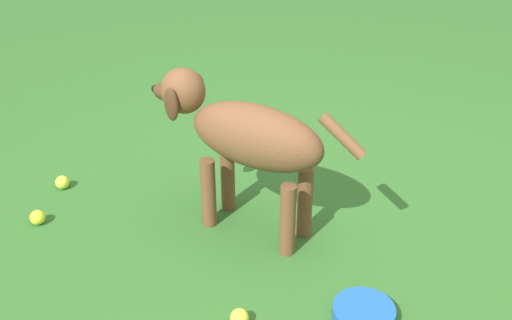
{
  "coord_description": "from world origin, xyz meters",
  "views": [
    {
      "loc": [
        1.98,
        0.77,
        1.54
      ],
      "look_at": [
        0.13,
        -0.23,
        0.34
      ],
      "focal_mm": 41.98,
      "sensor_mm": 36.0,
      "label": 1
    }
  ],
  "objects_px": {
    "tennis_ball_0": "(62,182)",
    "water_bowl": "(364,314)",
    "tennis_ball_3": "(38,217)",
    "dog": "(244,135)",
    "tennis_ball_4": "(239,318)"
  },
  "relations": [
    {
      "from": "tennis_ball_0",
      "to": "tennis_ball_3",
      "type": "xyz_separation_m",
      "value": [
        0.27,
        0.12,
        0.0
      ]
    },
    {
      "from": "tennis_ball_0",
      "to": "tennis_ball_4",
      "type": "xyz_separation_m",
      "value": [
        0.37,
        1.2,
        0.0
      ]
    },
    {
      "from": "dog",
      "to": "water_bowl",
      "type": "relative_size",
      "value": 4.47
    },
    {
      "from": "tennis_ball_4",
      "to": "water_bowl",
      "type": "distance_m",
      "value": 0.44
    },
    {
      "from": "tennis_ball_0",
      "to": "water_bowl",
      "type": "xyz_separation_m",
      "value": [
        0.15,
        1.57,
        -0.0
      ]
    },
    {
      "from": "tennis_ball_0",
      "to": "tennis_ball_4",
      "type": "bearing_deg",
      "value": 72.62
    },
    {
      "from": "water_bowl",
      "to": "tennis_ball_3",
      "type": "bearing_deg",
      "value": -85.22
    },
    {
      "from": "dog",
      "to": "tennis_ball_0",
      "type": "xyz_separation_m",
      "value": [
        0.16,
        -0.92,
        -0.41
      ]
    },
    {
      "from": "tennis_ball_3",
      "to": "tennis_ball_4",
      "type": "bearing_deg",
      "value": 84.44
    },
    {
      "from": "water_bowl",
      "to": "dog",
      "type": "bearing_deg",
      "value": -115.09
    },
    {
      "from": "tennis_ball_0",
      "to": "tennis_ball_4",
      "type": "relative_size",
      "value": 1.0
    },
    {
      "from": "tennis_ball_3",
      "to": "dog",
      "type": "bearing_deg",
      "value": 118.14
    },
    {
      "from": "dog",
      "to": "tennis_ball_0",
      "type": "distance_m",
      "value": 1.01
    },
    {
      "from": "tennis_ball_0",
      "to": "water_bowl",
      "type": "distance_m",
      "value": 1.58
    },
    {
      "from": "tennis_ball_4",
      "to": "water_bowl",
      "type": "relative_size",
      "value": 0.3
    }
  ]
}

